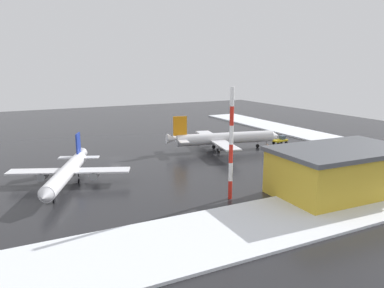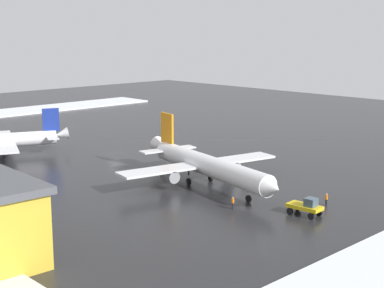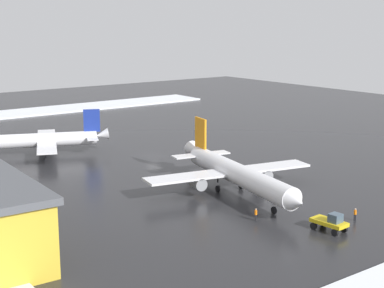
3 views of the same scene
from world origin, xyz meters
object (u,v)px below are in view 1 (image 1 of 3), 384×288
at_px(pushback_tug, 281,140).
at_px(ground_crew_beside_wing, 268,147).
at_px(airplane_foreground_jet, 223,138).
at_px(ground_crew_near_tug, 219,142).
at_px(ground_crew_by_nose_gear, 267,138).
at_px(airplane_parked_starboard, 67,172).
at_px(cargo_hangar, 340,171).
at_px(antenna_mast, 231,144).

height_order(pushback_tug, ground_crew_beside_wing, pushback_tug).
height_order(airplane_foreground_jet, ground_crew_beside_wing, airplane_foreground_jet).
relative_size(ground_crew_near_tug, ground_crew_by_nose_gear, 1.00).
bearing_deg(airplane_parked_starboard, airplane_foreground_jet, 130.01).
xyz_separation_m(pushback_tug, cargo_hangar, (-19.64, -39.79, 3.16)).
bearing_deg(cargo_hangar, ground_crew_beside_wing, 74.49).
relative_size(airplane_parked_starboard, cargo_hangar, 1.09).
distance_m(ground_crew_by_nose_gear, cargo_hangar, 49.49).
xyz_separation_m(airplane_parked_starboard, ground_crew_near_tug, (46.58, 19.41, -1.90)).
relative_size(airplane_parked_starboard, antenna_mast, 1.39).
bearing_deg(airplane_parked_starboard, cargo_hangar, 81.07).
xyz_separation_m(antenna_mast, cargo_hangar, (19.29, -6.98, -5.53)).
height_order(ground_crew_by_nose_gear, antenna_mast, antenna_mast).
relative_size(airplane_foreground_jet, pushback_tug, 7.01).
bearing_deg(ground_crew_beside_wing, airplane_parked_starboard, 143.01).
bearing_deg(airplane_foreground_jet, airplane_parked_starboard, -151.31).
height_order(ground_crew_near_tug, antenna_mast, antenna_mast).
bearing_deg(pushback_tug, airplane_parked_starboard, -173.37).
xyz_separation_m(airplane_foreground_jet, cargo_hangar, (0.00, -41.04, 1.15)).
bearing_deg(ground_crew_near_tug, ground_crew_by_nose_gear, -20.39).
bearing_deg(ground_crew_beside_wing, antenna_mast, 177.96).
xyz_separation_m(airplane_foreground_jet, pushback_tug, (19.64, -1.24, -2.01)).
distance_m(pushback_tug, ground_crew_by_nose_gear, 5.87).
bearing_deg(ground_crew_near_tug, pushback_tug, -38.34).
bearing_deg(ground_crew_by_nose_gear, ground_crew_beside_wing, 61.46).
bearing_deg(airplane_parked_starboard, ground_crew_beside_wing, 120.70).
xyz_separation_m(ground_crew_near_tug, cargo_hangar, (-2.39, -46.84, 3.47)).
bearing_deg(ground_crew_by_nose_gear, airplane_foreground_jet, 21.65).
relative_size(pushback_tug, antenna_mast, 0.24).
xyz_separation_m(pushback_tug, ground_crew_near_tug, (-17.25, 7.05, -0.31)).
bearing_deg(airplane_parked_starboard, ground_crew_near_tug, 135.52).
xyz_separation_m(ground_crew_near_tug, antenna_mast, (-21.68, -39.86, 9.00)).
bearing_deg(ground_crew_by_nose_gear, pushback_tug, 105.37).
height_order(airplane_foreground_jet, ground_crew_near_tug, airplane_foreground_jet).
bearing_deg(antenna_mast, airplane_foreground_jet, 60.48).
relative_size(airplane_foreground_jet, ground_crew_by_nose_gear, 19.49).
height_order(airplane_parked_starboard, pushback_tug, airplane_parked_starboard).
bearing_deg(cargo_hangar, ground_crew_by_nose_gear, 69.46).
relative_size(ground_crew_near_tug, cargo_hangar, 0.07).
relative_size(pushback_tug, ground_crew_beside_wing, 2.78).
bearing_deg(pushback_tug, airplane_foreground_jet, 172.05).
bearing_deg(cargo_hangar, airplane_parked_starboard, 150.14).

